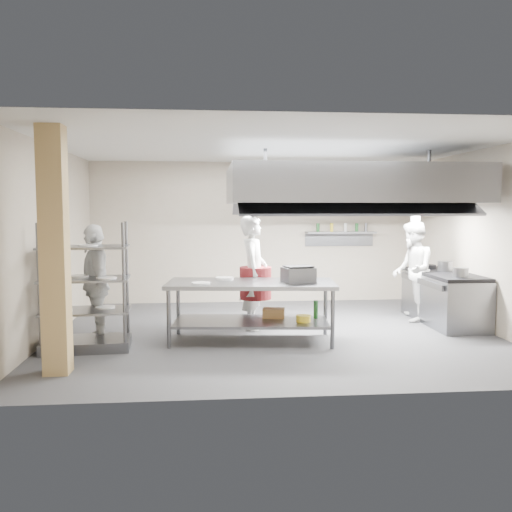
{
  "coord_description": "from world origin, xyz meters",
  "views": [
    {
      "loc": [
        -1.07,
        -8.58,
        2.01
      ],
      "look_at": [
        -0.27,
        0.2,
        1.24
      ],
      "focal_mm": 38.0,
      "sensor_mm": 36.0,
      "label": 1
    }
  ],
  "objects": [
    {
      "name": "stockpot",
      "position": [
        3.14,
        0.62,
        0.99
      ],
      "size": [
        0.26,
        0.26,
        0.18
      ],
      "primitive_type": "cylinder",
      "color": "gray",
      "rests_on": "range_top"
    },
    {
      "name": "wicker_basket",
      "position": [
        -0.05,
        -0.34,
        0.39
      ],
      "size": [
        0.37,
        0.29,
        0.15
      ],
      "primitive_type": "cube",
      "rotation": [
        0.0,
        0.0,
        -0.19
      ],
      "color": "brown",
      "rests_on": "island_undershelf"
    },
    {
      "name": "wall_back",
      "position": [
        0.0,
        3.0,
        1.5
      ],
      "size": [
        7.0,
        0.0,
        7.0
      ],
      "primitive_type": "plane",
      "rotation": [
        1.57,
        0.0,
        0.0
      ],
      "color": "tan",
      "rests_on": "ground"
    },
    {
      "name": "chef_plating",
      "position": [
        -2.75,
        -0.36,
        0.89
      ],
      "size": [
        0.73,
        1.13,
        1.78
      ],
      "primitive_type": "imported",
      "rotation": [
        0.0,
        0.0,
        -1.26
      ],
      "color": "white",
      "rests_on": "floor"
    },
    {
      "name": "chef_line",
      "position": [
        2.6,
        0.76,
        0.9
      ],
      "size": [
        0.89,
        1.03,
        1.79
      ],
      "primitive_type": "imported",
      "rotation": [
        0.0,
        0.0,
        -1.85
      ],
      "color": "white",
      "rests_on": "floor"
    },
    {
      "name": "island",
      "position": [
        -0.41,
        -0.5,
        0.46
      ],
      "size": [
        2.61,
        1.3,
        0.91
      ],
      "primitive_type": null,
      "rotation": [
        0.0,
        0.0,
        -0.1
      ],
      "color": "gray",
      "rests_on": "floor"
    },
    {
      "name": "hood_strip_a",
      "position": [
        0.4,
        0.4,
        2.08
      ],
      "size": [
        1.6,
        0.12,
        0.04
      ],
      "primitive_type": "cube",
      "color": "white",
      "rests_on": "exhaust_hood"
    },
    {
      "name": "plate_stack",
      "position": [
        -2.8,
        -0.76,
        0.58
      ],
      "size": [
        0.28,
        0.28,
        0.05
      ],
      "primitive_type": "cylinder",
      "color": "white",
      "rests_on": "pass_rack"
    },
    {
      "name": "exhaust_hood",
      "position": [
        1.3,
        0.4,
        2.4
      ],
      "size": [
        4.0,
        2.5,
        0.6
      ],
      "primitive_type": "cube",
      "color": "gray",
      "rests_on": "ceiling"
    },
    {
      "name": "range_top",
      "position": [
        3.08,
        0.5,
        0.87
      ],
      "size": [
        0.78,
        1.96,
        0.06
      ],
      "primitive_type": "cube",
      "color": "black",
      "rests_on": "cooking_range"
    },
    {
      "name": "hood_strip_b",
      "position": [
        2.2,
        0.4,
        2.08
      ],
      "size": [
        1.6,
        0.12,
        0.04
      ],
      "primitive_type": "cube",
      "color": "white",
      "rests_on": "exhaust_hood"
    },
    {
      "name": "island_worktop",
      "position": [
        -0.41,
        -0.5,
        0.88
      ],
      "size": [
        2.61,
        1.3,
        0.06
      ],
      "primitive_type": "cube",
      "rotation": [
        0.0,
        0.0,
        -0.1
      ],
      "color": "gray",
      "rests_on": "island"
    },
    {
      "name": "wall_left",
      "position": [
        -3.5,
        0.0,
        1.5
      ],
      "size": [
        0.0,
        6.0,
        6.0
      ],
      "primitive_type": "plane",
      "rotation": [
        1.57,
        0.0,
        1.57
      ],
      "color": "tan",
      "rests_on": "ground"
    },
    {
      "name": "column",
      "position": [
        -2.9,
        -1.9,
        1.5
      ],
      "size": [
        0.3,
        0.3,
        3.0
      ],
      "primitive_type": "cube",
      "color": "tan",
      "rests_on": "floor"
    },
    {
      "name": "wall_shelf",
      "position": [
        1.8,
        2.84,
        1.5
      ],
      "size": [
        1.5,
        0.28,
        0.04
      ],
      "primitive_type": "cube",
      "color": "gray",
      "rests_on": "wall_back"
    },
    {
      "name": "chef_head",
      "position": [
        -0.3,
        0.35,
        0.95
      ],
      "size": [
        0.58,
        0.77,
        1.89
      ],
      "primitive_type": "imported",
      "rotation": [
        0.0,
        0.0,
        1.38
      ],
      "color": "silver",
      "rests_on": "floor"
    },
    {
      "name": "pass_rack",
      "position": [
        -2.8,
        -0.76,
        0.91
      ],
      "size": [
        1.26,
        0.79,
        1.82
      ],
      "primitive_type": null,
      "rotation": [
        0.0,
        0.0,
        0.07
      ],
      "color": "gray",
      "rests_on": "floor"
    },
    {
      "name": "floor",
      "position": [
        0.0,
        0.0,
        0.0
      ],
      "size": [
        7.0,
        7.0,
        0.0
      ],
      "primitive_type": "plane",
      "color": "#3C3C3F",
      "rests_on": "ground"
    },
    {
      "name": "cooking_range",
      "position": [
        3.08,
        0.5,
        0.42
      ],
      "size": [
        0.8,
        2.0,
        0.84
      ],
      "primitive_type": "cube",
      "color": "slate",
      "rests_on": "floor"
    },
    {
      "name": "ceiling",
      "position": [
        0.0,
        0.0,
        3.0
      ],
      "size": [
        7.0,
        7.0,
        0.0
      ],
      "primitive_type": "plane",
      "rotation": [
        3.14,
        0.0,
        0.0
      ],
      "color": "silver",
      "rests_on": "wall_back"
    },
    {
      "name": "island_undershelf",
      "position": [
        -0.41,
        -0.5,
        0.3
      ],
      "size": [
        2.4,
        1.17,
        0.04
      ],
      "primitive_type": "cube",
      "rotation": [
        0.0,
        0.0,
        -0.1
      ],
      "color": "slate",
      "rests_on": "island"
    },
    {
      "name": "wall_right",
      "position": [
        3.5,
        0.0,
        1.5
      ],
      "size": [
        0.0,
        6.0,
        6.0
      ],
      "primitive_type": "plane",
      "rotation": [
        1.57,
        0.0,
        -1.57
      ],
      "color": "tan",
      "rests_on": "ground"
    },
    {
      "name": "griddle",
      "position": [
        0.3,
        -0.58,
        1.02
      ],
      "size": [
        0.52,
        0.45,
        0.22
      ],
      "primitive_type": "cube",
      "rotation": [
        0.0,
        0.0,
        0.24
      ],
      "color": "slate",
      "rests_on": "island_worktop"
    }
  ]
}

